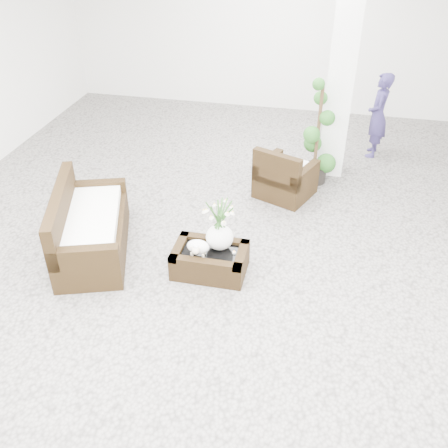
% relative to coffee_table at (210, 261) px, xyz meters
% --- Properties ---
extents(ground, '(11.00, 11.00, 0.00)m').
position_rel_coffee_table_xyz_m(ground, '(0.14, 0.28, -0.16)').
color(ground, gray).
rests_on(ground, ground).
extents(column, '(0.40, 0.40, 3.50)m').
position_rel_coffee_table_xyz_m(column, '(1.34, 3.08, 1.59)').
color(column, white).
rests_on(column, ground).
extents(coffee_table, '(0.90, 0.60, 0.31)m').
position_rel_coffee_table_xyz_m(coffee_table, '(0.00, 0.00, 0.00)').
color(coffee_table, black).
rests_on(coffee_table, ground).
extents(sheep_figurine, '(0.28, 0.23, 0.21)m').
position_rel_coffee_table_xyz_m(sheep_figurine, '(-0.12, -0.10, 0.26)').
color(sheep_figurine, white).
rests_on(sheep_figurine, coffee_table).
extents(planter_narcissus, '(0.44, 0.44, 0.80)m').
position_rel_coffee_table_xyz_m(planter_narcissus, '(0.10, 0.10, 0.56)').
color(planter_narcissus, white).
rests_on(planter_narcissus, coffee_table).
extents(tealight, '(0.04, 0.04, 0.03)m').
position_rel_coffee_table_xyz_m(tealight, '(0.30, 0.02, 0.17)').
color(tealight, white).
rests_on(tealight, coffee_table).
extents(armchair, '(1.00, 0.98, 0.83)m').
position_rel_coffee_table_xyz_m(armchair, '(0.69, 2.10, 0.26)').
color(armchair, black).
rests_on(armchair, ground).
extents(loveseat, '(1.33, 1.88, 0.91)m').
position_rel_coffee_table_xyz_m(loveseat, '(-1.59, 0.09, 0.30)').
color(loveseat, black).
rests_on(loveseat, ground).
extents(topiary, '(0.45, 0.45, 1.68)m').
position_rel_coffee_table_xyz_m(topiary, '(1.09, 2.65, 0.68)').
color(topiary, '#1F4F19').
rests_on(topiary, ground).
extents(shopper, '(0.40, 0.57, 1.48)m').
position_rel_coffee_table_xyz_m(shopper, '(2.05, 3.86, 0.58)').
color(shopper, navy).
rests_on(shopper, ground).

